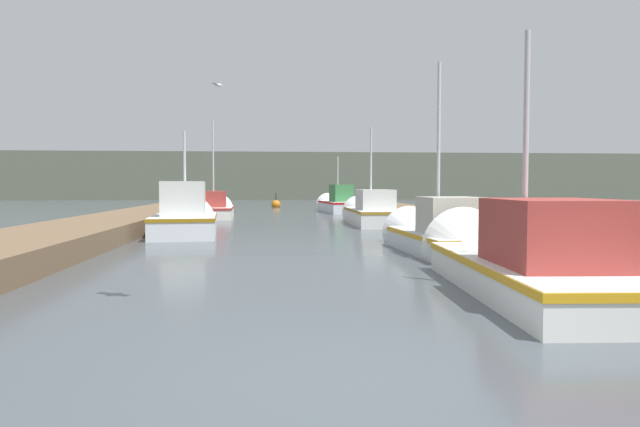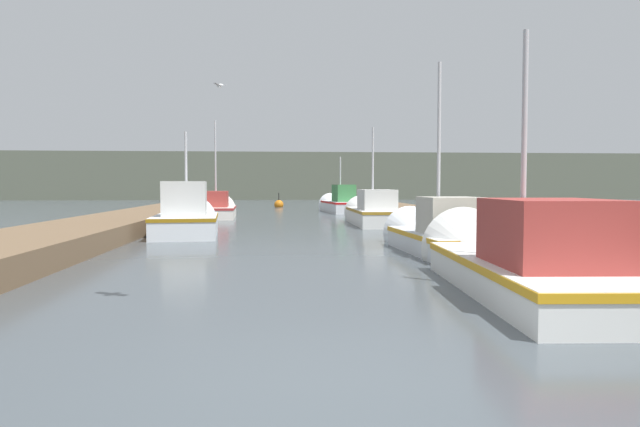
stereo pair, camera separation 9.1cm
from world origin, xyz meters
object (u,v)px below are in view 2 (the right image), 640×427
at_px(fishing_boat_3, 371,212).
at_px(fishing_boat_5, 339,204).
at_px(fishing_boat_4, 216,209).
at_px(seagull_lead, 220,85).
at_px(fishing_boat_1, 435,234).
at_px(fishing_boat_0, 511,259).
at_px(fishing_boat_2, 187,219).
at_px(mooring_piling_1, 391,210).
at_px(channel_buoy, 279,205).
at_px(mooring_piling_0, 199,202).

relative_size(fishing_boat_3, fishing_boat_5, 1.10).
relative_size(fishing_boat_4, seagull_lead, 9.80).
height_order(fishing_boat_1, fishing_boat_4, fishing_boat_4).
height_order(fishing_boat_0, fishing_boat_2, fishing_boat_0).
relative_size(mooring_piling_1, seagull_lead, 1.99).
distance_m(fishing_boat_0, fishing_boat_2, 11.13).
height_order(fishing_boat_5, channel_buoy, fishing_boat_5).
bearing_deg(seagull_lead, fishing_boat_3, -29.11).
xyz_separation_m(fishing_boat_5, channel_buoy, (-3.32, 7.48, -0.30)).
xyz_separation_m(fishing_boat_1, channel_buoy, (-3.30, 26.60, -0.20)).
xyz_separation_m(fishing_boat_5, mooring_piling_1, (1.05, -9.14, 0.04)).
bearing_deg(mooring_piling_1, mooring_piling_0, 146.38).
height_order(fishing_boat_2, seagull_lead, seagull_lead).
xyz_separation_m(fishing_boat_0, fishing_boat_1, (0.13, 4.48, -0.02)).
bearing_deg(fishing_boat_0, mooring_piling_0, 113.46).
bearing_deg(channel_buoy, fishing_boat_5, -66.07).
distance_m(fishing_boat_2, mooring_piling_0, 10.85).
height_order(fishing_boat_0, fishing_boat_3, fishing_boat_3).
bearing_deg(fishing_boat_4, fishing_boat_0, -73.51).
distance_m(fishing_boat_5, seagull_lead, 14.24).
relative_size(fishing_boat_5, mooring_piling_1, 5.33).
bearing_deg(fishing_boat_1, fishing_boat_5, 87.87).
bearing_deg(fishing_boat_3, seagull_lead, -153.32).
bearing_deg(fishing_boat_0, fishing_boat_1, 92.02).
distance_m(fishing_boat_5, channel_buoy, 8.19).
height_order(fishing_boat_4, channel_buoy, fishing_boat_4).
relative_size(fishing_boat_2, mooring_piling_1, 4.31).
height_order(fishing_boat_0, seagull_lead, seagull_lead).
xyz_separation_m(fishing_boat_0, channel_buoy, (-3.17, 31.08, -0.22)).
distance_m(fishing_boat_0, fishing_boat_1, 4.48).
height_order(fishing_boat_4, mooring_piling_1, fishing_boat_4).
relative_size(mooring_piling_1, channel_buoy, 0.90).
distance_m(mooring_piling_0, channel_buoy, 11.75).
distance_m(fishing_boat_0, seagull_lead, 13.18).
relative_size(fishing_boat_0, fishing_boat_1, 1.28).
bearing_deg(fishing_boat_2, fishing_boat_5, 61.66).
distance_m(fishing_boat_4, channel_buoy, 12.67).
bearing_deg(fishing_boat_5, fishing_boat_4, -148.37).
bearing_deg(fishing_boat_2, fishing_boat_1, -41.65).
distance_m(fishing_boat_3, fishing_boat_5, 9.67).
bearing_deg(channel_buoy, fishing_boat_4, -103.98).
bearing_deg(fishing_boat_1, mooring_piling_1, 81.81).
bearing_deg(mooring_piling_0, seagull_lead, -78.03).
bearing_deg(fishing_boat_4, channel_buoy, 74.17).
height_order(fishing_boat_3, seagull_lead, seagull_lead).
xyz_separation_m(fishing_boat_2, channel_buoy, (3.01, 21.83, -0.31)).
height_order(fishing_boat_3, channel_buoy, fishing_boat_3).
xyz_separation_m(fishing_boat_0, fishing_boat_3, (0.29, 13.93, 0.05)).
height_order(fishing_boat_3, fishing_boat_5, fishing_boat_3).
height_order(fishing_boat_2, fishing_boat_5, fishing_boat_2).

